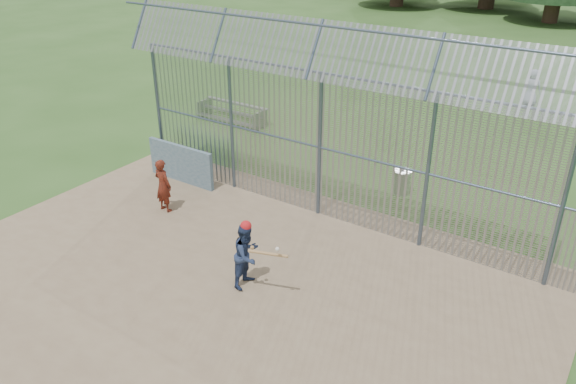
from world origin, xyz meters
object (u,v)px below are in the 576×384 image
Objects in this scene: batter at (247,255)px; onlooker at (163,185)px; dugout_wall at (181,163)px; bleacher at (232,113)px; trash_can at (402,181)px.

onlooker reaches higher than batter.
dugout_wall is 0.83× the size of bleacher.
batter is 6.33m from trash_can.
trash_can is at bearing -11.13° from batter.
bleacher is (-2.19, 5.15, -0.21)m from dugout_wall.
batter is 1.86× the size of trash_can.
batter reaches higher than trash_can.
bleacher is at bearing 165.91° from trash_can.
batter is 0.51× the size of bleacher.
onlooker is 1.88× the size of trash_can.
onlooker reaches higher than bleacher.
onlooker is (-4.08, 1.48, 0.01)m from batter.
onlooker is at bearing -136.85° from trash_can.
dugout_wall is 5.91m from batter.
onlooker reaches higher than trash_can.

